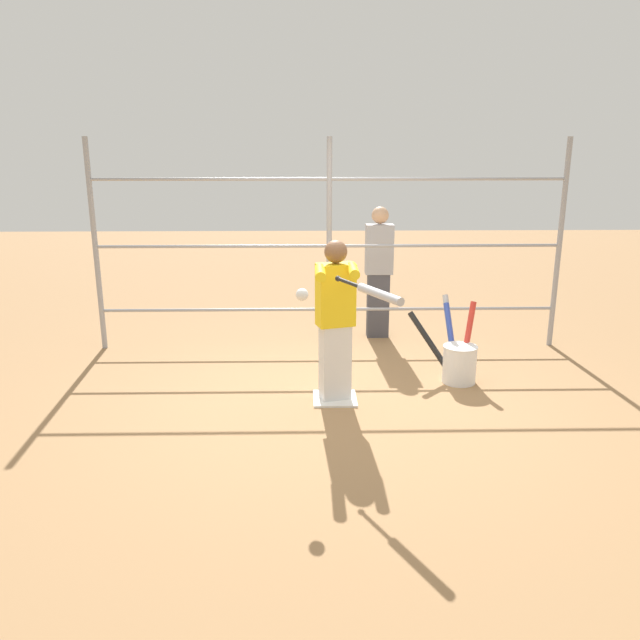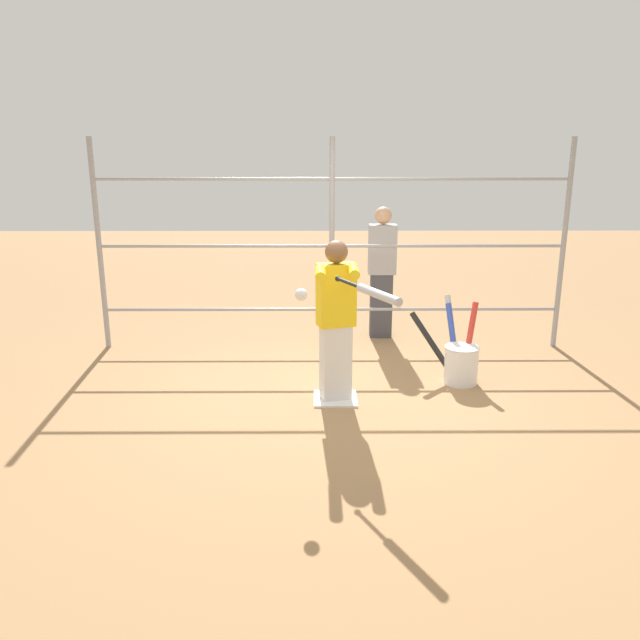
% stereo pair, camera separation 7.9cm
% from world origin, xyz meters
% --- Properties ---
extents(ground_plane, '(24.00, 24.00, 0.00)m').
position_xyz_m(ground_plane, '(0.00, 0.00, 0.00)').
color(ground_plane, '#9E754C').
extents(home_plate, '(0.40, 0.40, 0.02)m').
position_xyz_m(home_plate, '(0.00, 0.00, 0.01)').
color(home_plate, white).
rests_on(home_plate, ground).
extents(fence_backstop, '(5.30, 0.06, 2.38)m').
position_xyz_m(fence_backstop, '(0.00, -1.60, 1.19)').
color(fence_backstop, '#939399').
rests_on(fence_backstop, ground).
extents(batter, '(0.37, 0.58, 1.49)m').
position_xyz_m(batter, '(0.00, 0.01, 0.81)').
color(batter, silver).
rests_on(batter, ground).
extents(baseball_bat_swinging, '(0.45, 0.83, 0.07)m').
position_xyz_m(baseball_bat_swinging, '(-0.25, 0.88, 1.23)').
color(baseball_bat_swinging, black).
extents(softball_in_flight, '(0.10, 0.10, 0.10)m').
position_xyz_m(softball_in_flight, '(0.29, 0.81, 1.20)').
color(softball_in_flight, white).
extents(bat_bucket, '(0.70, 0.70, 0.79)m').
position_xyz_m(bat_bucket, '(-1.25, -0.46, 0.23)').
color(bat_bucket, white).
rests_on(bat_bucket, ground).
extents(bystander_behind_fence, '(0.33, 0.20, 1.59)m').
position_xyz_m(bystander_behind_fence, '(-0.62, -2.00, 0.83)').
color(bystander_behind_fence, '#3F3F47').
rests_on(bystander_behind_fence, ground).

